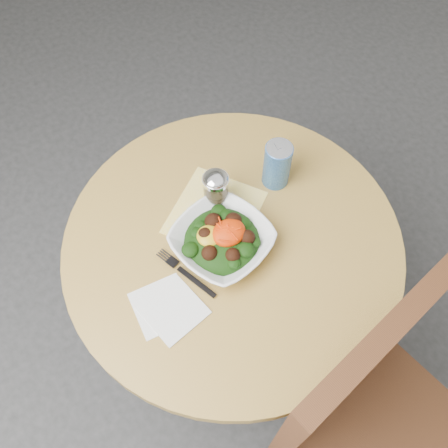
% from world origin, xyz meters
% --- Properties ---
extents(ground, '(6.00, 6.00, 0.00)m').
position_xyz_m(ground, '(0.00, 0.00, 0.00)').
color(ground, '#2D2D2F').
rests_on(ground, ground).
extents(table, '(0.90, 0.90, 0.75)m').
position_xyz_m(table, '(0.00, 0.00, 0.55)').
color(table, black).
rests_on(table, ground).
extents(chair, '(0.53, 0.53, 1.06)m').
position_xyz_m(chair, '(0.05, -0.55, 0.59)').
color(chair, '#4A2814').
rests_on(chair, ground).
extents(cloth_napkin, '(0.32, 0.31, 0.00)m').
position_xyz_m(cloth_napkin, '(0.01, 0.10, 0.75)').
color(cloth_napkin, yellow).
rests_on(cloth_napkin, table).
extents(paper_napkins, '(0.17, 0.18, 0.00)m').
position_xyz_m(paper_napkins, '(-0.24, -0.07, 0.75)').
color(paper_napkins, white).
rests_on(paper_napkins, table).
extents(salad_bowl, '(0.29, 0.29, 0.09)m').
position_xyz_m(salad_bowl, '(-0.03, 0.00, 0.78)').
color(salad_bowl, white).
rests_on(salad_bowl, table).
extents(fork, '(0.07, 0.19, 0.00)m').
position_xyz_m(fork, '(-0.16, -0.01, 0.76)').
color(fork, black).
rests_on(fork, table).
extents(spice_shaker, '(0.07, 0.07, 0.13)m').
position_xyz_m(spice_shaker, '(0.03, 0.12, 0.81)').
color(spice_shaker, silver).
rests_on(spice_shaker, table).
extents(beverage_can, '(0.08, 0.08, 0.14)m').
position_xyz_m(beverage_can, '(0.21, 0.10, 0.82)').
color(beverage_can, navy).
rests_on(beverage_can, table).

